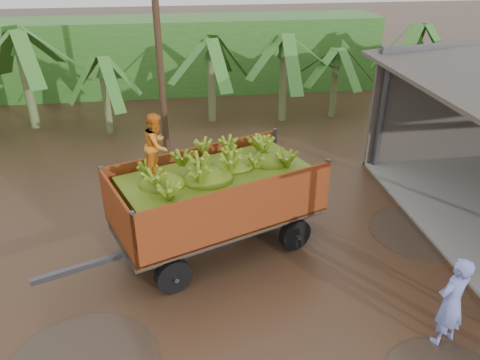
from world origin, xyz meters
The scene contains 6 objects.
ground centered at (0.00, 0.00, 0.00)m, with size 100.00×100.00×0.00m, color black.
hedge_north centered at (-2.00, 16.00, 1.80)m, with size 22.00×3.00×3.60m, color #2D661E.
banana_trailer centered at (-0.58, 1.77, 1.50)m, with size 6.94×4.08×3.78m.
man_blue centered at (3.52, -2.04, 0.99)m, with size 0.72×0.47×1.98m, color #7784DA.
utility_pole centered at (-1.87, 8.43, 3.89)m, with size 1.20×0.24×7.66m.
banana_plants centered at (-4.88, 7.22, 1.90)m, with size 24.05×17.62×4.26m.
Camera 1 is at (-1.39, -8.19, 7.11)m, focal length 35.00 mm.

